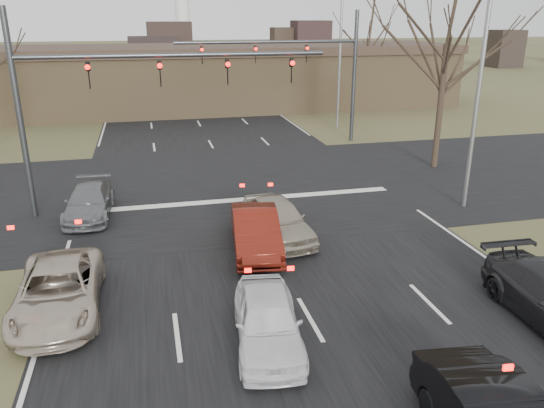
% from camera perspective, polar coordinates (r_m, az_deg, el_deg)
% --- Properties ---
extents(ground, '(360.00, 360.00, 0.00)m').
position_cam_1_polar(ground, '(12.19, 8.57, -19.48)').
color(ground, '#414524').
rests_on(ground, ground).
extents(road_main, '(14.00, 300.00, 0.02)m').
position_cam_1_polar(road_main, '(69.22, -10.43, 12.93)').
color(road_main, black).
rests_on(road_main, ground).
extents(road_cross, '(200.00, 14.00, 0.02)m').
position_cam_1_polar(road_cross, '(25.18, -4.04, 1.90)').
color(road_cross, black).
rests_on(road_cross, ground).
extents(building, '(42.40, 10.40, 5.30)m').
position_cam_1_polar(building, '(47.32, -6.44, 13.41)').
color(building, brown).
rests_on(building, ground).
extents(mast_arm_near, '(12.12, 0.24, 8.00)m').
position_cam_1_polar(mast_arm_near, '(21.89, -17.38, 11.98)').
color(mast_arm_near, '#383A3D').
rests_on(mast_arm_near, ground).
extents(mast_arm_far, '(11.12, 0.24, 8.00)m').
position_cam_1_polar(mast_arm_far, '(33.34, 4.25, 15.01)').
color(mast_arm_far, '#383A3D').
rests_on(mast_arm_far, ground).
extents(streetlight_right_near, '(2.34, 0.25, 10.00)m').
position_cam_1_polar(streetlight_right_near, '(22.67, 21.16, 13.11)').
color(streetlight_right_near, gray).
rests_on(streetlight_right_near, ground).
extents(streetlight_right_far, '(2.34, 0.25, 10.00)m').
position_cam_1_polar(streetlight_right_far, '(38.09, 7.09, 16.34)').
color(streetlight_right_far, gray).
rests_on(streetlight_right_far, ground).
extents(tree_right_far, '(5.40, 5.40, 9.00)m').
position_cam_1_polar(tree_right_far, '(47.58, 10.43, 18.44)').
color(tree_right_far, black).
rests_on(tree_right_far, ground).
extents(car_silver_suv, '(2.25, 4.75, 1.31)m').
position_cam_1_polar(car_silver_suv, '(15.56, -22.00, -8.63)').
color(car_silver_suv, '#BAAA96').
rests_on(car_silver_suv, ground).
extents(car_white_sedan, '(2.05, 4.06, 1.33)m').
position_cam_1_polar(car_white_sedan, '(13.16, -0.47, -12.40)').
color(car_white_sedan, white).
rests_on(car_white_sedan, ground).
extents(car_grey_ahead, '(1.90, 4.27, 1.22)m').
position_cam_1_polar(car_grey_ahead, '(22.46, -19.08, 0.23)').
color(car_grey_ahead, slate).
rests_on(car_grey_ahead, ground).
extents(car_red_ahead, '(2.01, 4.49, 1.43)m').
position_cam_1_polar(car_red_ahead, '(18.10, -1.78, -2.92)').
color(car_red_ahead, '#5C150D').
rests_on(car_red_ahead, ground).
extents(car_silver_ahead, '(2.21, 4.46, 1.46)m').
position_cam_1_polar(car_silver_ahead, '(19.09, 0.62, -1.64)').
color(car_silver_ahead, '#A39884').
rests_on(car_silver_ahead, ground).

